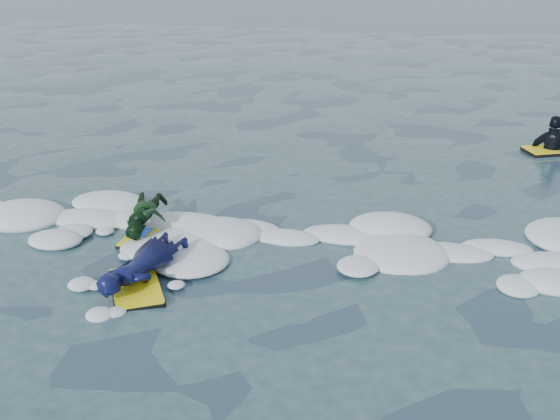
# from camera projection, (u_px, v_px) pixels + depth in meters

# --- Properties ---
(ground) EXTENTS (120.00, 120.00, 0.00)m
(ground) POSITION_uv_depth(u_px,v_px,m) (231.00, 287.00, 8.26)
(ground) COLOR #1D3845
(ground) RESTS_ON ground
(foam_band) EXTENTS (12.00, 3.10, 0.30)m
(foam_band) POSITION_uv_depth(u_px,v_px,m) (251.00, 250.00, 9.20)
(foam_band) COLOR silver
(foam_band) RESTS_ON ground
(prone_woman_unit) EXTENTS (0.98, 1.64, 0.39)m
(prone_woman_unit) POSITION_uv_depth(u_px,v_px,m) (142.00, 267.00, 8.30)
(prone_woman_unit) COLOR black
(prone_woman_unit) RESTS_ON ground
(prone_child_unit) EXTENTS (0.69, 1.21, 0.45)m
(prone_child_unit) POSITION_uv_depth(u_px,v_px,m) (146.00, 218.00, 9.58)
(prone_child_unit) COLOR black
(prone_child_unit) RESTS_ON ground
(waiting_rider_unit) EXTENTS (1.17, 0.93, 1.54)m
(waiting_rider_unit) POSITION_uv_depth(u_px,v_px,m) (551.00, 156.00, 13.08)
(waiting_rider_unit) COLOR black
(waiting_rider_unit) RESTS_ON ground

